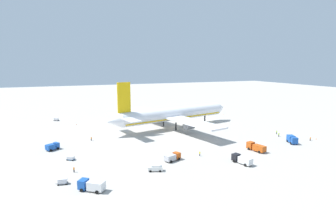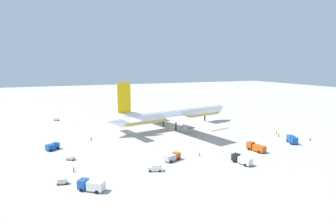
# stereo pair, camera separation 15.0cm
# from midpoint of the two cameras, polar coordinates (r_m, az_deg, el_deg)

# --- Properties ---
(ground_plane) EXTENTS (600.00, 600.00, 0.00)m
(ground_plane) POSITION_cam_midpoint_polar(r_m,az_deg,el_deg) (133.47, 1.29, -3.23)
(ground_plane) COLOR #ADA8A0
(airliner) EXTENTS (68.16, 66.84, 22.92)m
(airliner) POSITION_cam_midpoint_polar(r_m,az_deg,el_deg) (131.43, 0.83, -0.47)
(airliner) COLOR white
(airliner) RESTS_ON ground
(service_truck_0) EXTENTS (3.69, 7.28, 2.80)m
(service_truck_0) POSITION_cam_midpoint_polar(r_m,az_deg,el_deg) (102.17, 17.83, -6.96)
(service_truck_0) COLOR #BF4C14
(service_truck_0) RESTS_ON ground
(service_truck_1) EXTENTS (4.96, 4.32, 2.40)m
(service_truck_1) POSITION_cam_midpoint_polar(r_m,az_deg,el_deg) (106.85, -22.99, -6.62)
(service_truck_1) COLOR #194CA5
(service_truck_1) RESTS_ON ground
(service_truck_2) EXTENTS (4.21, 5.92, 2.85)m
(service_truck_2) POSITION_cam_midpoint_polar(r_m,az_deg,el_deg) (117.04, 24.41, -5.19)
(service_truck_2) COLOR #194CA5
(service_truck_2) RESTS_ON ground
(service_truck_3) EXTENTS (6.55, 5.76, 2.66)m
(service_truck_3) POSITION_cam_midpoint_polar(r_m,az_deg,el_deg) (70.79, -15.67, -14.45)
(service_truck_3) COLOR #194CA5
(service_truck_3) RESTS_ON ground
(service_truck_4) EXTENTS (6.02, 4.15, 2.28)m
(service_truck_4) POSITION_cam_midpoint_polar(r_m,az_deg,el_deg) (88.00, 0.88, -9.33)
(service_truck_4) COLOR #BF4C14
(service_truck_4) RESTS_ON ground
(service_truck_5) EXTENTS (3.72, 7.00, 2.52)m
(service_truck_5) POSITION_cam_midpoint_polar(r_m,az_deg,el_deg) (88.44, 15.12, -9.50)
(service_truck_5) COLOR black
(service_truck_5) RESTS_ON ground
(service_van) EXTENTS (4.56, 3.23, 1.97)m
(service_van) POSITION_cam_midpoint_polar(r_m,az_deg,el_deg) (80.09, -2.68, -11.51)
(service_van) COLOR white
(service_van) RESTS_ON ground
(baggage_cart_0) EXTENTS (2.95, 2.56, 1.24)m
(baggage_cart_0) POSITION_cam_midpoint_polar(r_m,az_deg,el_deg) (94.09, -19.65, -9.02)
(baggage_cart_0) COLOR #26598C
(baggage_cart_0) RESTS_ON ground
(baggage_cart_1) EXTENTS (3.28, 1.89, 1.51)m
(baggage_cart_1) POSITION_cam_midpoint_polar(r_m,az_deg,el_deg) (76.88, -21.18, -13.30)
(baggage_cart_1) COLOR #595B60
(baggage_cart_1) RESTS_ON ground
(baggage_cart_2) EXTENTS (3.10, 2.53, 1.51)m
(baggage_cart_2) POSITION_cam_midpoint_polar(r_m,az_deg,el_deg) (160.80, -22.28, -1.42)
(baggage_cart_2) COLOR #595B60
(baggage_cart_2) RESTS_ON ground
(ground_worker_0) EXTENTS (0.44, 0.44, 1.63)m
(ground_worker_0) POSITION_cam_midpoint_polar(r_m,az_deg,el_deg) (114.74, -15.74, -5.36)
(ground_worker_0) COLOR black
(ground_worker_0) RESTS_ON ground
(ground_worker_1) EXTENTS (0.54, 0.54, 1.71)m
(ground_worker_1) POSITION_cam_midpoint_polar(r_m,az_deg,el_deg) (125.46, 22.06, -4.41)
(ground_worker_1) COLOR black
(ground_worker_1) RESTS_ON ground
(ground_worker_2) EXTENTS (0.56, 0.56, 1.61)m
(ground_worker_2) POSITION_cam_midpoint_polar(r_m,az_deg,el_deg) (124.17, 27.50, -4.98)
(ground_worker_2) COLOR black
(ground_worker_2) RESTS_ON ground
(ground_worker_3) EXTENTS (0.56, 0.56, 1.61)m
(ground_worker_3) POSITION_cam_midpoint_polar(r_m,az_deg,el_deg) (83.67, -19.07, -11.27)
(ground_worker_3) COLOR black
(ground_worker_3) RESTS_ON ground
(ground_worker_4) EXTENTS (0.55, 0.55, 1.62)m
(ground_worker_4) POSITION_cam_midpoint_polar(r_m,az_deg,el_deg) (129.75, 21.68, -3.95)
(ground_worker_4) COLOR black
(ground_worker_4) RESTS_ON ground
(ground_worker_5) EXTENTS (0.40, 0.40, 1.67)m
(ground_worker_5) POSITION_cam_midpoint_polar(r_m,az_deg,el_deg) (93.01, 6.59, -8.61)
(ground_worker_5) COLOR #3F3F47
(ground_worker_5) RESTS_ON ground
(traffic_cone_0) EXTENTS (0.36, 0.36, 0.55)m
(traffic_cone_0) POSITION_cam_midpoint_polar(r_m,az_deg,el_deg) (146.66, -18.61, -2.45)
(traffic_cone_0) COLOR orange
(traffic_cone_0) RESTS_ON ground
(traffic_cone_1) EXTENTS (0.36, 0.36, 0.55)m
(traffic_cone_1) POSITION_cam_midpoint_polar(r_m,az_deg,el_deg) (170.85, 11.39, -0.44)
(traffic_cone_1) COLOR orange
(traffic_cone_1) RESTS_ON ground
(traffic_cone_2) EXTENTS (0.36, 0.36, 0.55)m
(traffic_cone_2) POSITION_cam_midpoint_polar(r_m,az_deg,el_deg) (127.82, 28.46, -4.90)
(traffic_cone_2) COLOR orange
(traffic_cone_2) RESTS_ON ground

